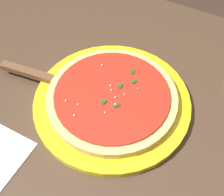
# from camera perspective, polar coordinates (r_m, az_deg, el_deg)

# --- Properties ---
(restaurant_table) EXTENTS (1.02, 0.82, 0.74)m
(restaurant_table) POSITION_cam_1_polar(r_m,az_deg,el_deg) (0.72, 0.53, -8.22)
(restaurant_table) COLOR black
(restaurant_table) RESTS_ON ground_plane
(serving_plate) EXTENTS (0.33, 0.33, 0.02)m
(serving_plate) POSITION_cam_1_polar(r_m,az_deg,el_deg) (0.61, 0.00, -0.71)
(serving_plate) COLOR yellow
(serving_plate) RESTS_ON restaurant_table
(pizza) EXTENTS (0.27, 0.27, 0.02)m
(pizza) POSITION_cam_1_polar(r_m,az_deg,el_deg) (0.59, 0.00, 0.27)
(pizza) COLOR #DBB26B
(pizza) RESTS_ON serving_plate
(pizza_server) EXTENTS (0.22, 0.08, 0.01)m
(pizza_server) POSITION_cam_1_polar(r_m,az_deg,el_deg) (0.65, -13.35, 3.96)
(pizza_server) COLOR silver
(pizza_server) RESTS_ON serving_plate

